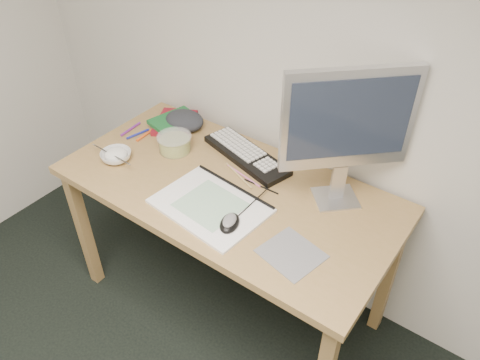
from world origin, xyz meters
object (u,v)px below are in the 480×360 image
object	(u,v)px
keyboard	(246,155)
rice_bowl	(116,156)
desk	(227,201)
sketchpad	(210,206)
monitor	(348,123)

from	to	relation	value
keyboard	rice_bowl	size ratio (longest dim) A/B	3.33
desk	rice_bowl	xyz separation A→B (m)	(-0.50, -0.14, 0.10)
rice_bowl	keyboard	bearing A→B (deg)	37.95
sketchpad	keyboard	xyz separation A→B (m)	(-0.08, 0.35, 0.01)
rice_bowl	desk	bearing A→B (deg)	15.82
desk	keyboard	size ratio (longest dim) A/B	3.16
keyboard	rice_bowl	world-z (taller)	rice_bowl
desk	rice_bowl	bearing A→B (deg)	-164.18
desk	monitor	bearing A→B (deg)	25.80
monitor	rice_bowl	bearing A→B (deg)	156.18
sketchpad	keyboard	bearing A→B (deg)	108.03
keyboard	rice_bowl	bearing A→B (deg)	-126.69
desk	sketchpad	xyz separation A→B (m)	(0.03, -0.14, 0.09)
monitor	rice_bowl	world-z (taller)	monitor
desk	monitor	distance (m)	0.61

